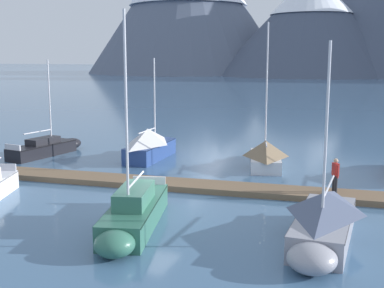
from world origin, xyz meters
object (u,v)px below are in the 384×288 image
object	(u,v)px
sailboat_outer_slip	(323,221)
sailboat_mid_dock_port	(151,144)
sailboat_far_berth	(265,154)
sailboat_mid_dock_starboard	(133,213)
sailboat_nearest_berth	(47,147)
person_on_dock	(335,173)

from	to	relation	value
sailboat_outer_slip	sailboat_mid_dock_port	bearing A→B (deg)	136.11
sailboat_mid_dock_port	sailboat_outer_slip	size ratio (longest dim) A/B	0.91
sailboat_far_berth	sailboat_mid_dock_starboard	bearing A→B (deg)	-100.97
sailboat_mid_dock_starboard	sailboat_far_berth	distance (m)	13.46
sailboat_nearest_berth	sailboat_mid_dock_port	xyz separation A→B (m)	(7.37, 1.32, 0.46)
sailboat_mid_dock_starboard	sailboat_outer_slip	size ratio (longest dim) A/B	1.16
sailboat_nearest_berth	sailboat_outer_slip	bearing A→B (deg)	-28.28
sailboat_far_berth	sailboat_outer_slip	size ratio (longest dim) A/B	1.21
sailboat_mid_dock_port	sailboat_mid_dock_starboard	size ratio (longest dim) A/B	0.79
sailboat_nearest_berth	sailboat_mid_dock_starboard	distance (m)	17.21
sailboat_nearest_berth	person_on_dock	distance (m)	20.28
sailboat_mid_dock_port	sailboat_outer_slip	bearing A→B (deg)	-43.89
sailboat_nearest_berth	sailboat_outer_slip	xyz separation A→B (m)	(19.83, -10.67, 0.31)
sailboat_far_berth	sailboat_outer_slip	bearing A→B (deg)	-68.77
sailboat_nearest_berth	sailboat_outer_slip	distance (m)	22.52
sailboat_outer_slip	sailboat_mid_dock_starboard	bearing A→B (deg)	-171.40
sailboat_nearest_berth	sailboat_far_berth	xyz separation A→B (m)	(15.12, 1.45, 0.28)
sailboat_mid_dock_port	sailboat_mid_dock_starboard	xyz separation A→B (m)	(5.20, -13.09, -0.34)
sailboat_mid_dock_starboard	sailboat_far_berth	xyz separation A→B (m)	(2.56, 13.21, 0.16)
sailboat_mid_dock_port	sailboat_outer_slip	distance (m)	17.29
sailboat_mid_dock_starboard	sailboat_outer_slip	bearing A→B (deg)	8.60
sailboat_mid_dock_starboard	person_on_dock	bearing A→B (deg)	45.31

